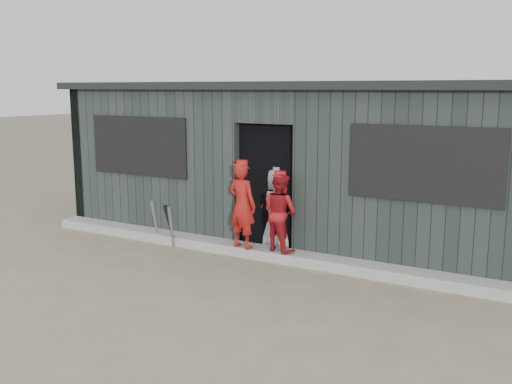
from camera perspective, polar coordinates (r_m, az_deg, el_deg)
The scene contains 9 objects.
ground at distance 7.28m, azimuth -7.10°, elevation -10.02°, with size 80.00×80.00×0.00m, color #73674F.
curb at distance 8.70m, azimuth 0.07°, elevation -5.98°, with size 8.00×0.36×0.15m, color gray.
bat_left at distance 9.57m, azimuth -10.05°, elevation -2.84°, with size 0.07×0.07×0.74m, color gray.
bat_mid at distance 9.18m, azimuth -8.47°, elevation -3.48°, with size 0.07×0.07×0.69m, color slate.
bat_right at distance 9.24m, azimuth -8.59°, elevation -3.35°, with size 0.07×0.07×0.71m, color black.
player_red_left at distance 8.50m, azimuth -1.40°, elevation -1.34°, with size 0.47×0.31×1.30m, color maroon.
player_red_right at distance 8.36m, azimuth 2.42°, elevation -2.02°, with size 0.56×0.44×1.16m, color maroon.
player_grey_back at distance 8.83m, azimuth 2.19°, elevation -1.84°, with size 0.64×0.42×1.32m, color #B6B6B6.
dugout at distance 9.93m, azimuth 4.85°, elevation 3.18°, with size 8.30×3.30×2.62m.
Camera 1 is at (4.10, -5.45, 2.53)m, focal length 40.00 mm.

